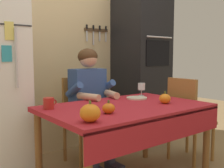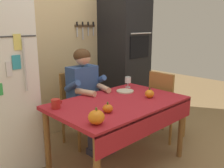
{
  "view_description": "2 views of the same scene",
  "coord_description": "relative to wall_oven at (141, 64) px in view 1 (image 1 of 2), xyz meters",
  "views": [
    {
      "loc": [
        -1.49,
        -1.63,
        1.17
      ],
      "look_at": [
        -0.04,
        0.24,
        0.92
      ],
      "focal_mm": 42.68,
      "sensor_mm": 36.0,
      "label": 1
    },
    {
      "loc": [
        -1.77,
        -1.63,
        1.53
      ],
      "look_at": [
        0.06,
        0.26,
        0.89
      ],
      "focal_mm": 39.46,
      "sensor_mm": 36.0,
      "label": 2
    }
  ],
  "objects": [
    {
      "name": "serving_tray",
      "position": [
        -0.73,
        -0.7,
        -0.3
      ],
      "size": [
        0.21,
        0.21,
        0.02
      ],
      "primitive_type": "cylinder",
      "color": "beige",
      "rests_on": "dining_table"
    },
    {
      "name": "wine_glass",
      "position": [
        -0.56,
        -0.58,
        -0.22
      ],
      "size": [
        0.08,
        0.08,
        0.14
      ],
      "color": "white",
      "rests_on": "dining_table"
    },
    {
      "name": "pumpkin_small",
      "position": [
        -1.61,
        -1.2,
        -0.25
      ],
      "size": [
        0.14,
        0.14,
        0.14
      ],
      "color": "orange",
      "rests_on": "dining_table"
    },
    {
      "name": "dining_table",
      "position": [
        -1.05,
        -0.92,
        -0.39
      ],
      "size": [
        1.4,
        0.9,
        0.74
      ],
      "color": "brown",
      "rests_on": "ground"
    },
    {
      "name": "wall_oven",
      "position": [
        0.0,
        0.0,
        0.0
      ],
      "size": [
        0.6,
        0.64,
        2.1
      ],
      "color": "black",
      "rests_on": "ground"
    },
    {
      "name": "seated_person",
      "position": [
        -1.03,
        -0.32,
        -0.31
      ],
      "size": [
        0.47,
        0.55,
        1.25
      ],
      "color": "#38384C",
      "rests_on": "ground"
    },
    {
      "name": "chair_behind_person",
      "position": [
        -1.03,
        -0.13,
        -0.54
      ],
      "size": [
        0.4,
        0.4,
        0.93
      ],
      "color": "#9E6B33",
      "rests_on": "ground"
    },
    {
      "name": "pumpkin_large",
      "position": [
        -1.37,
        -1.07,
        -0.27
      ],
      "size": [
        0.1,
        0.1,
        0.1
      ],
      "color": "orange",
      "rests_on": "dining_table"
    },
    {
      "name": "pumpkin_medium",
      "position": [
        -0.72,
        -1.05,
        -0.27
      ],
      "size": [
        0.1,
        0.1,
        0.11
      ],
      "color": "orange",
      "rests_on": "dining_table"
    },
    {
      "name": "chair_right_side",
      "position": [
        -0.15,
        -0.88,
        -0.54
      ],
      "size": [
        0.4,
        0.4,
        0.93
      ],
      "color": "#9E6B33",
      "rests_on": "ground"
    },
    {
      "name": "back_wall_assembly",
      "position": [
        -1.0,
        0.35,
        0.25
      ],
      "size": [
        3.7,
        0.13,
        2.6
      ],
      "color": "#D1B784",
      "rests_on": "ground"
    },
    {
      "name": "coffee_mug",
      "position": [
        -1.65,
        -0.64,
        -0.26
      ],
      "size": [
        0.11,
        0.09,
        0.09
      ],
      "color": "#B2231E",
      "rests_on": "dining_table"
    }
  ]
}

